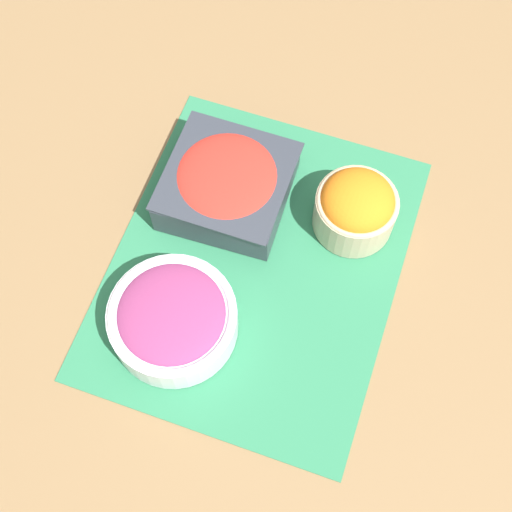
# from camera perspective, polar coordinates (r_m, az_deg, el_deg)

# --- Properties ---
(ground_plane) EXTENTS (3.00, 3.00, 0.00)m
(ground_plane) POSITION_cam_1_polar(r_m,az_deg,el_deg) (1.02, -0.00, -0.80)
(ground_plane) COLOR olive
(placemat) EXTENTS (0.49, 0.40, 0.00)m
(placemat) POSITION_cam_1_polar(r_m,az_deg,el_deg) (1.01, -0.00, -0.76)
(placemat) COLOR #2D7A51
(placemat) RESTS_ON ground_plane
(tomato_bowl) EXTENTS (0.18, 0.18, 0.07)m
(tomato_bowl) POSITION_cam_1_polar(r_m,az_deg,el_deg) (1.03, -2.30, 5.83)
(tomato_bowl) COLOR #333842
(tomato_bowl) RESTS_ON placemat
(onion_bowl) EXTENTS (0.17, 0.17, 0.07)m
(onion_bowl) POSITION_cam_1_polar(r_m,az_deg,el_deg) (0.95, -6.67, -4.97)
(onion_bowl) COLOR silver
(onion_bowl) RESTS_ON placemat
(carrot_bowl) EXTENTS (0.12, 0.12, 0.09)m
(carrot_bowl) POSITION_cam_1_polar(r_m,az_deg,el_deg) (1.01, 8.01, 3.90)
(carrot_bowl) COLOR #C6B28E
(carrot_bowl) RESTS_ON placemat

